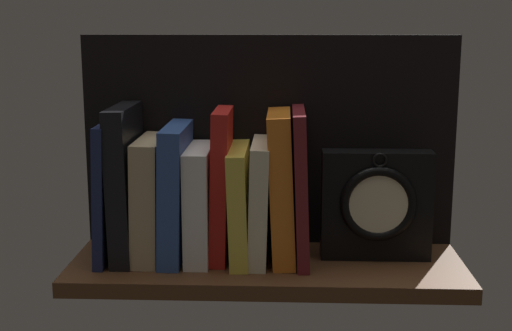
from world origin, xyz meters
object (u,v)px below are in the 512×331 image
book_navy_bierce (110,190)px  book_red_requiem (221,185)px  book_maroon_dawkins (301,186)px  book_blue_modern (176,192)px  book_black_skeptic (126,182)px  book_white_catcher (200,203)px  book_orange_pandolfini (282,187)px  book_cream_twain (260,201)px  book_tan_shortstories (151,198)px  book_yellow_seinlanguage (240,203)px  framed_clock (376,205)px

book_navy_bierce → book_red_requiem: (18.60, 0.00, 1.00)cm
book_maroon_dawkins → book_blue_modern: bearing=180.0°
book_black_skeptic → book_white_catcher: (12.23, 0.00, -3.34)cm
book_black_skeptic → book_orange_pandolfini: book_black_skeptic is taller
book_navy_bierce → book_cream_twain: 24.98cm
book_tan_shortstories → book_orange_pandolfini: bearing=0.0°
book_tan_shortstories → book_yellow_seinlanguage: (14.80, 0.00, -0.71)cm
book_navy_bierce → book_red_requiem: book_red_requiem is taller
book_white_catcher → book_maroon_dawkins: 16.88cm
book_cream_twain → book_black_skeptic: bearing=180.0°
book_red_requiem → book_white_catcher: bearing=180.0°
book_tan_shortstories → framed_clock: book_tan_shortstories is taller
book_black_skeptic → book_blue_modern: 8.35cm
book_tan_shortstories → book_maroon_dawkins: bearing=0.0°
book_black_skeptic → book_red_requiem: bearing=0.0°
book_cream_twain → book_tan_shortstories: bearing=180.0°
book_tan_shortstories → book_red_requiem: bearing=0.0°
book_white_catcher → book_tan_shortstories: bearing=180.0°
book_navy_bierce → book_black_skeptic: bearing=0.0°
book_black_skeptic → book_blue_modern: size_ratio=1.14×
book_red_requiem → book_orange_pandolfini: (9.92, 0.00, -0.20)cm
book_white_catcher → book_cream_twain: book_cream_twain is taller
book_maroon_dawkins → book_navy_bierce: bearing=180.0°
book_yellow_seinlanguage → book_maroon_dawkins: size_ratio=0.75×
book_navy_bierce → book_maroon_dawkins: bearing=0.0°
book_tan_shortstories → book_blue_modern: size_ratio=0.90×
book_white_catcher → book_cream_twain: 9.90cm
book_black_skeptic → book_tan_shortstories: 4.85cm
book_white_catcher → book_red_requiem: 4.73cm
book_blue_modern → book_cream_twain: bearing=0.0°
book_blue_modern → book_cream_twain: size_ratio=1.13×
book_red_requiem → book_yellow_seinlanguage: 4.37cm
book_cream_twain → book_navy_bierce: bearing=180.0°
book_tan_shortstories → book_blue_modern: book_blue_modern is taller
book_white_catcher → book_maroon_dawkins: size_ratio=0.75×
book_yellow_seinlanguage → framed_clock: book_yellow_seinlanguage is taller
book_yellow_seinlanguage → framed_clock: bearing=1.3°
book_orange_pandolfini → book_maroon_dawkins: (3.10, 0.00, 0.21)cm
book_white_catcher → book_orange_pandolfini: bearing=0.0°
book_navy_bierce → book_white_catcher: size_ratio=1.22×
book_black_skeptic → framed_clock: (41.32, 0.53, -3.47)cm
book_tan_shortstories → book_orange_pandolfini: 21.76cm
book_black_skeptic → book_yellow_seinlanguage: size_ratio=1.36×
book_black_skeptic → book_maroon_dawkins: size_ratio=1.02×
book_cream_twain → book_maroon_dawkins: size_ratio=0.79×
book_white_catcher → book_blue_modern: bearing=180.0°
book_maroon_dawkins → book_orange_pandolfini: bearing=180.0°
framed_clock → book_blue_modern: bearing=-179.1°
book_red_requiem → book_blue_modern: bearing=180.0°
book_navy_bierce → framed_clock: (44.13, 0.53, -2.23)cm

